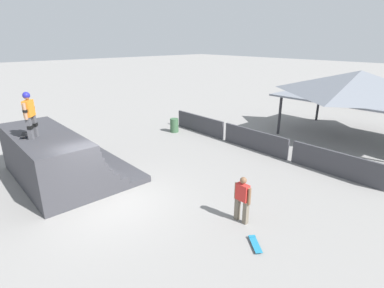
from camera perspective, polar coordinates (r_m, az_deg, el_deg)
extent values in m
plane|color=gray|center=(11.22, -15.51, -10.68)|extent=(160.00, 160.00, 0.00)
cube|color=#38383D|center=(13.82, -21.48, -4.88)|extent=(5.54, 4.10, 0.25)
cube|color=#38383D|center=(13.59, -23.54, -4.41)|extent=(5.54, 3.12, 0.25)
cube|color=#38383D|center=(13.45, -24.40, -3.60)|extent=(5.54, 2.76, 0.25)
cube|color=#38383D|center=(13.33, -25.04, -2.72)|extent=(5.54, 2.52, 0.25)
cube|color=#38383D|center=(13.22, -25.55, -1.79)|extent=(5.54, 2.34, 0.25)
cube|color=#38383D|center=(13.13, -25.96, -0.81)|extent=(5.54, 2.22, 0.25)
cube|color=#38383D|center=(13.04, -26.30, 0.19)|extent=(5.54, 2.13, 0.25)
cube|color=#38383D|center=(12.96, -26.56, 1.23)|extent=(5.54, 2.09, 0.25)
cylinder|color=silver|center=(13.21, -22.39, 2.57)|extent=(5.43, 0.07, 0.07)
cube|color=#4C4C51|center=(12.25, -28.52, 2.59)|extent=(0.22, 0.22, 0.82)
cube|color=black|center=(12.23, -28.42, 2.82)|extent=(0.24, 0.23, 0.12)
cube|color=#4C4C51|center=(12.56, -27.83, 3.07)|extent=(0.22, 0.22, 0.82)
cube|color=black|center=(12.54, -27.74, 3.29)|extent=(0.24, 0.23, 0.12)
cube|color=orange|center=(12.26, -28.68, 5.97)|extent=(0.48, 0.46, 0.58)
cylinder|color=#A87A5B|center=(12.02, -29.21, 5.44)|extent=(0.15, 0.15, 0.58)
cylinder|color=black|center=(12.02, -29.22, 5.49)|extent=(0.23, 0.23, 0.09)
cylinder|color=#A87A5B|center=(12.51, -28.11, 6.07)|extent=(0.15, 0.15, 0.58)
cylinder|color=black|center=(12.51, -28.12, 6.12)|extent=(0.23, 0.23, 0.09)
sphere|color=#A87A5B|center=(12.18, -29.01, 7.97)|extent=(0.23, 0.23, 0.23)
sphere|color=#232399|center=(12.18, -29.04, 8.10)|extent=(0.25, 0.25, 0.25)
cylinder|color=blue|center=(12.65, -29.10, 1.14)|extent=(0.06, 0.05, 0.05)
cylinder|color=blue|center=(12.67, -29.72, 1.06)|extent=(0.06, 0.05, 0.05)
cylinder|color=blue|center=(13.11, -28.91, 1.74)|extent=(0.06, 0.05, 0.05)
cylinder|color=blue|center=(13.13, -29.51, 1.66)|extent=(0.06, 0.05, 0.05)
cube|color=black|center=(12.88, -29.33, 1.55)|extent=(0.79, 0.44, 0.02)
cube|color=black|center=(12.54, -29.50, 1.18)|extent=(0.15, 0.22, 0.02)
cube|color=#6B6051|center=(9.86, 8.63, -12.05)|extent=(0.14, 0.14, 0.76)
cube|color=#6B6051|center=(9.69, 10.19, -12.76)|extent=(0.14, 0.14, 0.76)
cube|color=red|center=(9.45, 9.62, -9.05)|extent=(0.41, 0.21, 0.54)
cylinder|color=brown|center=(9.61, 8.40, -8.76)|extent=(0.10, 0.10, 0.54)
cylinder|color=brown|center=(9.34, 10.85, -9.80)|extent=(0.10, 0.10, 0.54)
sphere|color=brown|center=(9.27, 9.76, -6.84)|extent=(0.21, 0.21, 0.21)
cylinder|color=red|center=(9.18, 11.09, -17.54)|extent=(0.06, 0.06, 0.05)
cylinder|color=red|center=(9.21, 11.97, -17.44)|extent=(0.06, 0.06, 0.05)
cylinder|color=red|center=(8.83, 11.95, -19.29)|extent=(0.06, 0.06, 0.05)
cylinder|color=red|center=(8.87, 12.86, -19.17)|extent=(0.06, 0.06, 0.05)
cube|color=teal|center=(9.00, 11.97, -18.17)|extent=(0.72, 0.60, 0.02)
cube|color=teal|center=(9.25, 11.35, -16.82)|extent=(0.19, 0.21, 0.02)
cube|color=#3D3D42|center=(18.54, 1.46, 3.83)|extent=(3.93, 0.12, 1.05)
cube|color=#3D3D42|center=(15.89, 11.82, 0.74)|extent=(3.93, 0.12, 1.05)
cube|color=#3D3D42|center=(14.00, 25.59, -3.39)|extent=(3.93, 0.12, 1.05)
cylinder|color=#2D2D33|center=(18.84, 16.37, 5.29)|extent=(0.16, 0.16, 2.32)
cylinder|color=#2D2D33|center=(23.02, 22.92, 6.99)|extent=(0.16, 0.16, 2.32)
cube|color=slate|center=(19.38, 28.86, 7.72)|extent=(7.70, 5.69, 0.10)
pyramid|color=slate|center=(19.27, 29.24, 9.97)|extent=(7.54, 5.58, 1.46)
cylinder|color=#385B3D|center=(18.64, -3.39, 3.57)|extent=(0.52, 0.52, 0.85)
cube|color=tan|center=(30.35, 24.73, 8.11)|extent=(4.63, 2.11, 0.62)
cube|color=#283342|center=(30.32, 24.68, 9.15)|extent=(2.21, 1.60, 0.46)
cube|color=tan|center=(30.29, 24.74, 9.57)|extent=(2.11, 1.55, 0.04)
cylinder|color=black|center=(30.38, 27.61, 7.38)|extent=(0.66, 0.27, 0.64)
cylinder|color=black|center=(29.09, 26.23, 7.14)|extent=(0.66, 0.27, 0.64)
cylinder|color=black|center=(31.69, 23.26, 8.41)|extent=(0.66, 0.27, 0.64)
cylinder|color=black|center=(30.45, 21.76, 8.22)|extent=(0.66, 0.27, 0.64)
cube|color=black|center=(29.57, 30.72, 6.91)|extent=(4.46, 2.49, 0.62)
cube|color=#283342|center=(29.49, 30.69, 7.97)|extent=(2.18, 1.81, 0.46)
cube|color=black|center=(29.46, 30.77, 8.40)|extent=(2.09, 1.75, 0.04)
cylinder|color=black|center=(30.55, 28.52, 7.29)|extent=(0.67, 0.31, 0.64)
cylinder|color=black|center=(28.99, 27.94, 6.84)|extent=(0.67, 0.31, 0.64)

